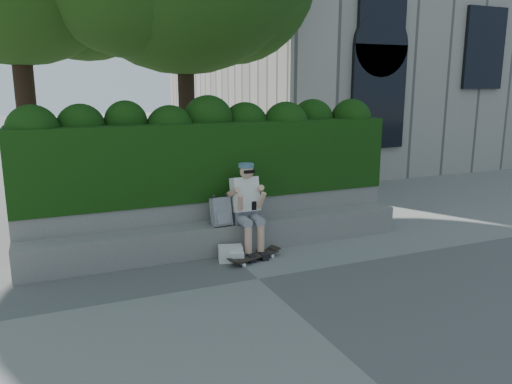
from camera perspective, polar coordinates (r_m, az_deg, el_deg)
name	(u,v)px	position (r m, az deg, el deg)	size (l,w,h in m)	color
ground	(258,279)	(6.74, 0.24, -9.89)	(80.00, 80.00, 0.00)	slate
bench_ledge	(226,237)	(7.76, -3.46, -5.13)	(6.00, 0.45, 0.45)	gray
planter_wall	(216,220)	(8.15, -4.61, -3.19)	(6.00, 0.50, 0.75)	gray
hedge	(210,159)	(8.16, -5.24, 3.82)	(6.00, 1.00, 1.20)	black
person	(247,205)	(7.55, -1.08, -1.45)	(0.40, 0.76, 1.38)	gray
skateboard	(255,256)	(7.36, -0.16, -7.35)	(0.82, 0.46, 0.08)	black
backpack_plaid	(221,212)	(7.51, -4.02, -2.25)	(0.29, 0.15, 0.42)	#A8A8AC
backpack_ground	(230,254)	(7.36, -2.94, -7.04)	(0.34, 0.24, 0.22)	silver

